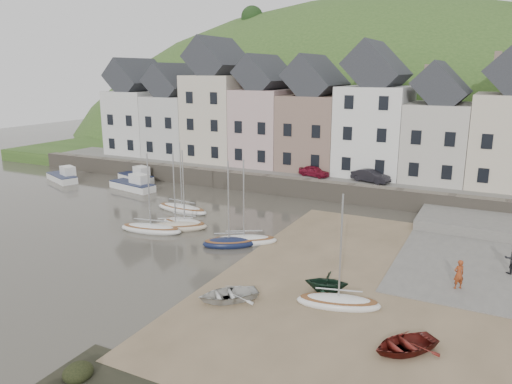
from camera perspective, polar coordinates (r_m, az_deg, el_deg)
The scene contains 24 objects.
ground at distance 33.10m, azimuth -4.74°, elevation -7.30°, with size 160.00×160.00×0.00m, color #454036.
quay_land at distance 61.47m, azimuth 11.04°, elevation 3.20°, with size 90.00×30.00×1.50m, color #335220.
quay_street at distance 50.54m, azimuth 7.46°, elevation 1.95°, with size 70.00×7.00×0.10m, color slate.
seawall at distance 47.48m, azimuth 6.01°, elevation 0.41°, with size 70.00×1.20×1.80m, color slate.
beach at distance 29.28m, azimuth 14.28°, elevation -10.59°, with size 18.00×26.00×0.06m, color brown.
slipway at distance 36.23m, azimuth 23.37°, elevation -6.44°, with size 8.00×18.00×0.12m, color slate.
hillside at distance 93.71m, azimuth 12.34°, elevation -5.00°, with size 134.40×84.00×84.00m.
townhouse_terrace at distance 52.46m, azimuth 10.79°, elevation 8.65°, with size 61.05×8.00×13.93m.
sailboat_0 at distance 43.21m, azimuth -8.66°, elevation -1.93°, with size 5.41×1.94×6.32m.
sailboat_1 at distance 39.16m, azimuth -8.35°, elevation -3.59°, with size 4.07×1.58×6.32m.
sailboat_2 at distance 38.35m, azimuth -9.38°, elevation -4.02°, with size 4.95×3.88×6.32m.
sailboat_3 at distance 38.22m, azimuth -12.22°, elevation -4.21°, with size 5.23×2.42×6.32m.
sailboat_4 at distance 34.90m, azimuth -1.41°, elevation -5.65°, with size 4.87×3.68×6.32m.
sailboat_5 at distance 34.46m, azimuth -3.18°, elevation -5.92°, with size 3.97×3.22×6.32m.
sailboat_6 at distance 26.42m, azimuth 9.63°, elevation -12.59°, with size 4.64×2.60×6.32m.
motorboat_0 at distance 51.96m, azimuth -14.12°, elevation 0.88°, with size 5.78×2.81×1.70m.
motorboat_1 at distance 58.44m, azimuth -21.66°, elevation 1.74°, with size 5.33×3.51×1.70m.
motorboat_2 at distance 55.89m, azimuth -13.77°, elevation 1.81°, with size 5.11×3.12×1.70m.
rowboat_white at distance 26.61m, azimuth -3.32°, elevation -11.88°, with size 2.31×3.23×0.67m, color silver.
rowboat_green at distance 27.59m, azimuth 8.27°, elevation -10.37°, with size 2.04×2.36×1.24m, color black.
rowboat_red at distance 23.22m, azimuth 17.02°, elevation -16.70°, with size 2.20×3.08×0.64m, color maroon.
person_red at distance 29.77m, azimuth 22.68°, elevation -8.88°, with size 0.62×0.41×1.70m, color #933B1A.
car_left at distance 49.59m, azimuth 6.81°, elevation 2.44°, with size 1.29×3.21×1.09m, color maroon.
car_right at distance 47.95m, azimuth 13.29°, elevation 1.86°, with size 1.31×3.75×1.24m, color black.
Camera 1 is at (16.31, -26.18, 12.00)m, focal length 34.13 mm.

